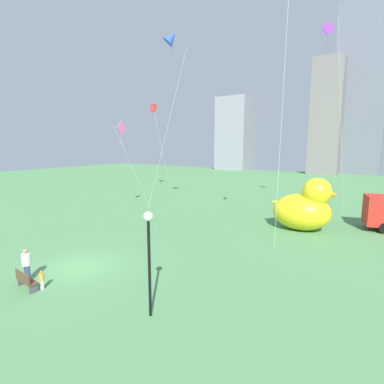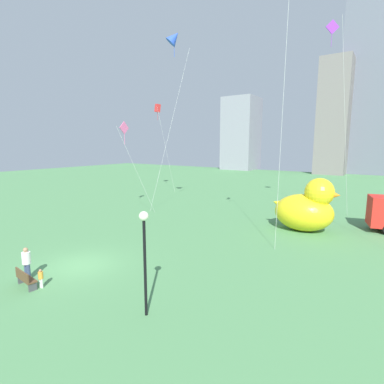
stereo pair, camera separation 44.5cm
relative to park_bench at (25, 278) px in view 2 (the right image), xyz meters
name	(u,v)px [view 2 (the right image)]	position (x,y,z in m)	size (l,w,h in m)	color
ground_plane	(80,266)	(-0.06, 3.09, -0.47)	(140.00, 140.00, 0.00)	#518C54
park_bench	(25,278)	(0.00, 0.00, 0.00)	(1.49, 0.59, 0.90)	brown
person_adult	(27,262)	(-0.84, 0.54, 0.48)	(0.42, 0.42, 1.71)	#38476B
person_child	(41,277)	(0.67, 0.42, 0.06)	(0.23, 0.23, 0.96)	silver
giant_inflatable_duck	(306,208)	(8.93, 17.82, 1.40)	(5.29, 3.40, 4.39)	yellow
lamppost	(144,243)	(6.54, 1.60, 2.61)	(0.38, 0.38, 4.38)	black
city_skyline	(369,110)	(8.62, 75.38, 14.46)	(62.95, 16.59, 39.42)	gray
kite_purple	(334,39)	(8.94, 24.42, 15.99)	(2.93, 3.54, 18.21)	silver
kite_red	(158,109)	(-14.29, 26.68, 11.62)	(2.26, 3.33, 12.77)	silver
kite_pink	(125,131)	(-7.99, 14.35, 7.81)	(2.49, 4.02, 9.26)	silver
kite_blue	(174,38)	(-3.43, 16.60, 16.26)	(4.08, 4.01, 17.55)	silver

